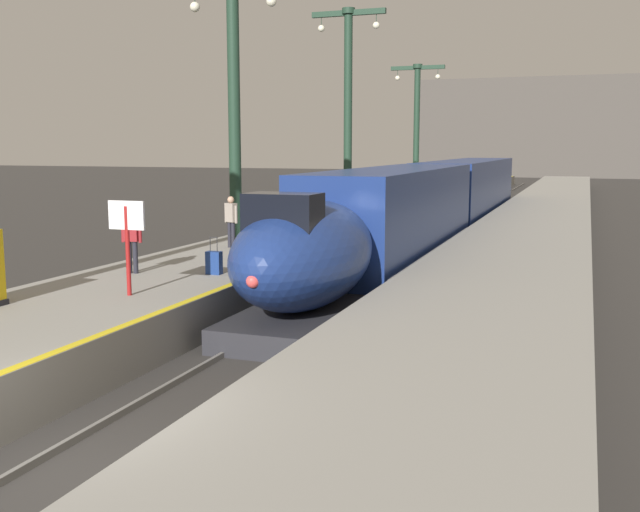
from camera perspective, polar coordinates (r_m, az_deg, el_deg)
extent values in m
plane|color=#33302D|center=(10.58, -19.00, -16.26)|extent=(260.00, 260.00, 0.00)
cube|color=gray|center=(33.96, 2.23, 2.01)|extent=(4.80, 110.00, 1.05)
cube|color=gray|center=(32.44, 15.99, 1.38)|extent=(4.80, 110.00, 1.05)
cube|color=yellow|center=(33.28, 5.98, 2.75)|extent=(0.20, 107.80, 0.01)
cube|color=slate|center=(35.84, 8.60, 1.51)|extent=(0.08, 110.00, 0.12)
cube|color=slate|center=(35.58, 10.97, 1.40)|extent=(0.08, 110.00, 0.12)
ellipsoid|color=navy|center=(17.44, -1.11, 0.18)|extent=(2.78, 6.07, 2.56)
cube|color=#28282D|center=(17.46, -1.46, -5.02)|extent=(2.46, 5.16, 0.55)
cube|color=black|center=(16.06, -2.88, 3.29)|extent=(1.59, 1.00, 0.90)
sphere|color=#F24C4C|center=(14.78, -5.22, -1.95)|extent=(0.28, 0.28, 0.28)
cube|color=navy|center=(25.79, 5.95, 3.37)|extent=(2.90, 14.00, 3.05)
cube|color=black|center=(26.12, 2.93, 4.68)|extent=(0.04, 11.90, 0.80)
cube|color=black|center=(25.44, 9.08, 4.49)|extent=(0.04, 11.90, 0.80)
cube|color=silver|center=(25.93, 5.90, 0.57)|extent=(2.92, 13.30, 0.24)
cube|color=black|center=(21.75, 3.01, -2.31)|extent=(2.03, 2.20, 0.56)
cube|color=black|center=(30.33, 7.95, 0.69)|extent=(2.03, 2.20, 0.56)
cube|color=navy|center=(42.05, 11.47, 5.21)|extent=(2.90, 18.00, 3.05)
cube|color=black|center=(42.25, 9.57, 6.02)|extent=(0.04, 15.84, 0.80)
cube|color=black|center=(41.84, 13.42, 5.89)|extent=(0.04, 15.84, 0.80)
cube|color=black|center=(36.17, 9.94, 1.89)|extent=(2.03, 2.20, 0.56)
cube|color=black|center=(48.22, 12.49, 3.44)|extent=(2.03, 2.20, 0.56)
cylinder|color=#1E3828|center=(27.17, -6.67, 11.19)|extent=(0.44, 0.44, 9.22)
sphere|color=#EFEACC|center=(28.28, -9.67, 18.49)|extent=(0.36, 0.36, 0.36)
sphere|color=#EFEACC|center=(26.97, -3.79, 19.09)|extent=(0.36, 0.36, 0.36)
cylinder|color=#1E3828|center=(39.66, 2.18, 11.23)|extent=(0.44, 0.44, 10.42)
cylinder|color=#1E3828|center=(40.22, 2.23, 18.45)|extent=(0.68, 0.68, 0.30)
cube|color=#1E3828|center=(40.21, 2.22, 18.31)|extent=(4.00, 0.24, 0.28)
cylinder|color=#1E3828|center=(40.63, 0.11, 17.71)|extent=(0.03, 0.03, 0.60)
sphere|color=#EFEACC|center=(40.57, 0.11, 17.22)|extent=(0.36, 0.36, 0.36)
cylinder|color=#1E3828|center=(39.72, 4.39, 17.90)|extent=(0.03, 0.03, 0.60)
sphere|color=#EFEACC|center=(39.67, 4.38, 17.40)|extent=(0.36, 0.36, 0.36)
cylinder|color=#1E3828|center=(55.73, 7.49, 9.78)|extent=(0.44, 0.44, 9.27)
cylinder|color=#1E3828|center=(56.02, 7.58, 14.37)|extent=(0.68, 0.68, 0.30)
cube|color=#1E3828|center=(56.01, 7.58, 14.27)|extent=(4.00, 0.24, 0.28)
cylinder|color=#1E3828|center=(56.32, 6.04, 13.91)|extent=(0.03, 0.03, 0.60)
sphere|color=#EFEACC|center=(56.28, 6.03, 13.55)|extent=(0.36, 0.36, 0.36)
cylinder|color=#1E3828|center=(55.67, 9.13, 13.91)|extent=(0.03, 0.03, 0.60)
sphere|color=#EFEACC|center=(55.64, 9.12, 13.55)|extent=(0.36, 0.36, 0.36)
cylinder|color=#23232D|center=(19.93, -14.56, -0.09)|extent=(0.13, 0.13, 0.85)
cylinder|color=#23232D|center=(19.85, -14.11, -0.10)|extent=(0.13, 0.13, 0.85)
cube|color=maroon|center=(19.80, -14.41, 2.01)|extent=(0.41, 0.28, 0.62)
cylinder|color=maroon|center=(19.91, -15.03, 1.88)|extent=(0.09, 0.09, 0.58)
cylinder|color=maroon|center=(19.70, -13.78, 1.86)|extent=(0.09, 0.09, 0.58)
sphere|color=tan|center=(19.76, -14.46, 3.22)|extent=(0.22, 0.22, 0.22)
cylinder|color=#23232D|center=(24.42, -7.02, 1.66)|extent=(0.13, 0.13, 0.85)
cylinder|color=#23232D|center=(24.30, -6.75, 1.63)|extent=(0.13, 0.13, 0.85)
cube|color=gray|center=(24.28, -6.91, 3.36)|extent=(0.43, 0.34, 0.62)
cylinder|color=gray|center=(24.46, -7.29, 3.28)|extent=(0.09, 0.09, 0.58)
cylinder|color=gray|center=(24.11, -6.52, 3.22)|extent=(0.09, 0.09, 0.58)
sphere|color=tan|center=(24.25, -6.93, 4.35)|extent=(0.22, 0.22, 0.22)
cube|color=navy|center=(19.34, -8.22, -0.53)|extent=(0.40, 0.22, 0.60)
cylinder|color=#262628|center=(19.32, -8.51, 0.89)|extent=(0.02, 0.02, 0.36)
cylinder|color=#262628|center=(19.23, -7.98, 0.87)|extent=(0.02, 0.02, 0.36)
cube|color=#262628|center=(19.25, -8.26, 1.44)|extent=(0.22, 0.03, 0.02)
cylinder|color=maroon|center=(16.88, -14.67, 0.37)|extent=(0.10, 0.10, 2.00)
cube|color=white|center=(16.79, -14.77, 3.08)|extent=(0.90, 0.06, 0.64)
cube|color=#4C4742|center=(109.60, 16.92, 9.50)|extent=(36.00, 2.00, 14.00)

